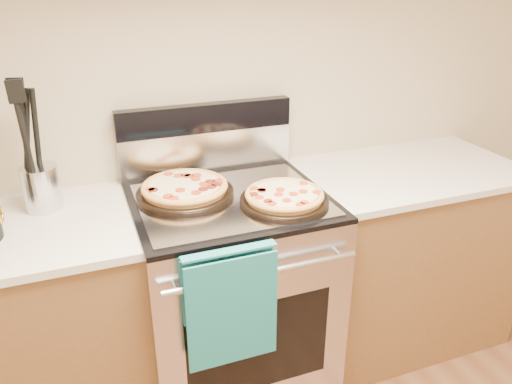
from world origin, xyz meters
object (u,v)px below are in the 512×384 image
object	(u,v)px
range_body	(231,296)
pepperoni_pizza_back	(185,189)
pepperoni_pizza_front	(284,197)
utensil_crock	(42,188)

from	to	relation	value
range_body	pepperoni_pizza_back	bearing A→B (deg)	156.16
range_body	pepperoni_pizza_front	distance (m)	0.55
pepperoni_pizza_back	utensil_crock	distance (m)	0.53
pepperoni_pizza_back	pepperoni_pizza_front	world-z (taller)	pepperoni_pizza_back
range_body	pepperoni_pizza_front	bearing A→B (deg)	-35.84
range_body	pepperoni_pizza_back	xyz separation A→B (m)	(-0.16, 0.07, 0.50)
range_body	utensil_crock	world-z (taller)	utensil_crock
pepperoni_pizza_front	utensil_crock	distance (m)	0.91
pepperoni_pizza_front	pepperoni_pizza_back	bearing A→B (deg)	149.42
range_body	utensil_crock	bearing A→B (deg)	165.71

